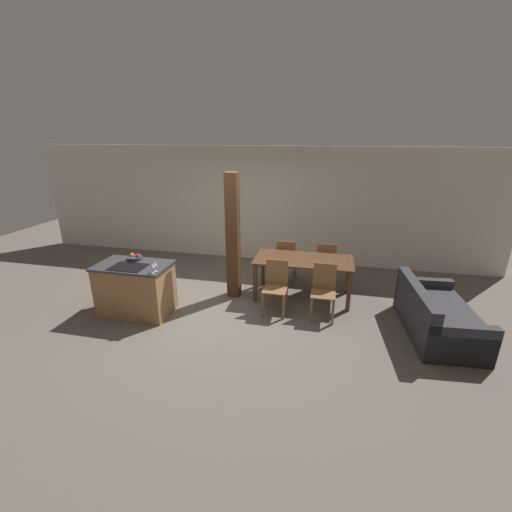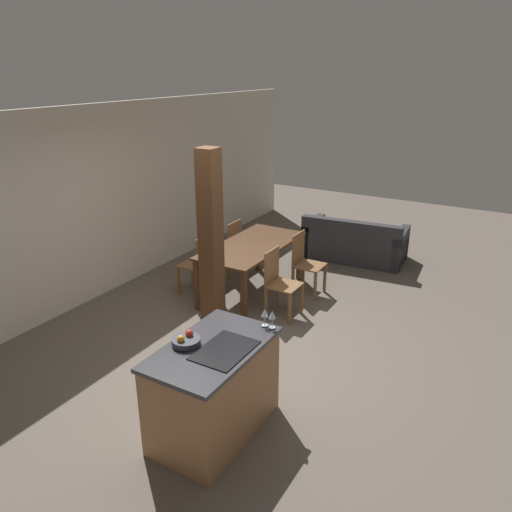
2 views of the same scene
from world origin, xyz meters
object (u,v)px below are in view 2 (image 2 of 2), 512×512
(wine_glass_near, at_px, (272,315))
(dining_chair_far_right, at_px, (229,247))
(fruit_bowl, at_px, (186,340))
(dining_table, at_px, (252,251))
(timber_post, at_px, (211,247))
(wine_glass_middle, at_px, (265,313))
(dining_chair_near_left, at_px, (279,282))
(couch, at_px, (355,243))
(dining_chair_near_right, at_px, (305,262))
(dining_chair_far_left, at_px, (199,263))
(kitchen_island, at_px, (214,389))

(wine_glass_near, bearing_deg, dining_chair_far_right, 39.99)
(fruit_bowl, xyz_separation_m, dining_table, (2.83, 1.01, -0.27))
(fruit_bowl, bearing_deg, dining_table, 19.63)
(dining_chair_far_right, relative_size, timber_post, 0.39)
(wine_glass_middle, xyz_separation_m, dining_table, (2.20, 1.44, -0.36))
(dining_table, bearing_deg, dining_chair_near_left, -121.44)
(couch, bearing_deg, dining_chair_near_right, 80.25)
(fruit_bowl, relative_size, dining_chair_near_right, 0.28)
(dining_table, height_order, dining_chair_far_left, dining_chair_far_left)
(dining_chair_near_left, distance_m, dining_chair_near_right, 0.81)
(kitchen_island, xyz_separation_m, fruit_bowl, (-0.09, 0.22, 0.48))
(kitchen_island, height_order, timber_post, timber_post)
(wine_glass_near, relative_size, dining_table, 0.10)
(wine_glass_near, height_order, couch, wine_glass_near)
(dining_chair_far_left, distance_m, timber_post, 1.41)
(fruit_bowl, relative_size, dining_chair_far_left, 0.28)
(dining_chair_near_right, distance_m, timber_post, 1.88)
(fruit_bowl, bearing_deg, timber_post, 27.58)
(dining_table, distance_m, dining_chair_far_right, 0.80)
(wine_glass_near, height_order, dining_table, wine_glass_near)
(timber_post, bearing_deg, dining_table, 8.99)
(wine_glass_near, bearing_deg, wine_glass_middle, 90.00)
(couch, bearing_deg, kitchen_island, 90.00)
(fruit_bowl, height_order, dining_chair_far_right, fruit_bowl)
(kitchen_island, xyz_separation_m, timber_post, (1.45, 1.02, 0.72))
(dining_table, xyz_separation_m, dining_chair_far_right, (0.41, 0.66, -0.18))
(kitchen_island, relative_size, dining_chair_far_left, 1.33)
(dining_chair_far_right, bearing_deg, fruit_bowl, 27.34)
(kitchen_island, bearing_deg, wine_glass_middle, -22.14)
(wine_glass_near, distance_m, dining_chair_far_right, 3.45)
(dining_chair_near_left, bearing_deg, timber_post, 152.50)
(dining_chair_near_right, bearing_deg, fruit_bowl, -173.89)
(dining_chair_near_left, xyz_separation_m, dining_chair_near_right, (0.81, 0.00, 0.00))
(dining_table, bearing_deg, fruit_bowl, -160.37)
(dining_chair_far_right, height_order, couch, dining_chair_far_right)
(dining_table, bearing_deg, wine_glass_middle, -146.72)
(fruit_bowl, bearing_deg, wine_glass_near, -39.42)
(kitchen_island, bearing_deg, wine_glass_near, -28.95)
(couch, bearing_deg, timber_post, 75.10)
(wine_glass_middle, relative_size, couch, 0.10)
(dining_chair_far_right, bearing_deg, couch, 139.66)
(kitchen_island, relative_size, dining_chair_near_left, 1.33)
(wine_glass_near, bearing_deg, kitchen_island, 151.05)
(kitchen_island, relative_size, couch, 0.70)
(dining_chair_near_right, relative_size, timber_post, 0.39)
(dining_chair_near_left, distance_m, dining_chair_far_right, 1.55)
(dining_table, distance_m, dining_chair_far_left, 0.80)
(kitchen_island, height_order, wine_glass_near, wine_glass_near)
(kitchen_island, relative_size, dining_chair_far_right, 1.33)
(dining_chair_far_left, bearing_deg, wine_glass_middle, 49.55)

